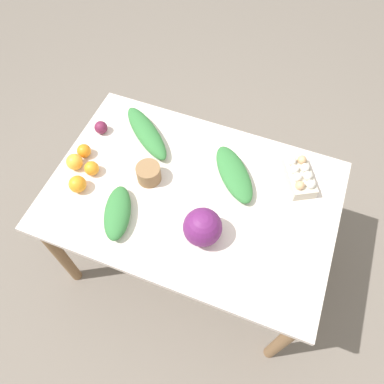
{
  "coord_description": "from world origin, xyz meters",
  "views": [
    {
      "loc": [
        0.33,
        -0.86,
        2.31
      ],
      "look_at": [
        0.0,
        0.0,
        0.79
      ],
      "focal_mm": 35.0,
      "sensor_mm": 36.0,
      "label": 1
    }
  ],
  "objects_px": {
    "greens_bunch_chard": "(118,213)",
    "orange_3": "(84,151)",
    "cabbage_purple": "(203,227)",
    "orange_1": "(92,168)",
    "orange_2": "(75,162)",
    "orange_0": "(78,184)",
    "egg_carton": "(299,176)",
    "beet_root": "(101,127)",
    "greens_bunch_kale": "(146,133)",
    "greens_bunch_beet_tops": "(234,174)",
    "paper_bag": "(149,173)"
  },
  "relations": [
    {
      "from": "paper_bag",
      "to": "orange_3",
      "type": "relative_size",
      "value": 1.69
    },
    {
      "from": "greens_bunch_beet_tops",
      "to": "orange_1",
      "type": "distance_m",
      "value": 0.7
    },
    {
      "from": "cabbage_purple",
      "to": "beet_root",
      "type": "bearing_deg",
      "value": 152.09
    },
    {
      "from": "greens_bunch_chard",
      "to": "cabbage_purple",
      "type": "bearing_deg",
      "value": 7.04
    },
    {
      "from": "greens_bunch_kale",
      "to": "orange_1",
      "type": "relative_size",
      "value": 5.51
    },
    {
      "from": "paper_bag",
      "to": "greens_bunch_chard",
      "type": "relative_size",
      "value": 0.42
    },
    {
      "from": "orange_1",
      "to": "paper_bag",
      "type": "bearing_deg",
      "value": 13.93
    },
    {
      "from": "orange_2",
      "to": "orange_3",
      "type": "bearing_deg",
      "value": 85.43
    },
    {
      "from": "greens_bunch_chard",
      "to": "beet_root",
      "type": "relative_size",
      "value": 4.12
    },
    {
      "from": "greens_bunch_beet_tops",
      "to": "orange_0",
      "type": "height_order",
      "value": "orange_0"
    },
    {
      "from": "paper_bag",
      "to": "beet_root",
      "type": "height_order",
      "value": "paper_bag"
    },
    {
      "from": "beet_root",
      "to": "orange_3",
      "type": "xyz_separation_m",
      "value": [
        -0.01,
        -0.17,
        0.0
      ]
    },
    {
      "from": "orange_2",
      "to": "greens_bunch_kale",
      "type": "bearing_deg",
      "value": 49.83
    },
    {
      "from": "cabbage_purple",
      "to": "orange_2",
      "type": "height_order",
      "value": "cabbage_purple"
    },
    {
      "from": "paper_bag",
      "to": "greens_bunch_kale",
      "type": "xyz_separation_m",
      "value": [
        -0.12,
        0.23,
        -0.01
      ]
    },
    {
      "from": "egg_carton",
      "to": "orange_3",
      "type": "bearing_deg",
      "value": 73.68
    },
    {
      "from": "greens_bunch_kale",
      "to": "orange_2",
      "type": "bearing_deg",
      "value": -130.17
    },
    {
      "from": "greens_bunch_chard",
      "to": "greens_bunch_beet_tops",
      "type": "bearing_deg",
      "value": 42.61
    },
    {
      "from": "orange_0",
      "to": "orange_3",
      "type": "relative_size",
      "value": 1.19
    },
    {
      "from": "greens_bunch_beet_tops",
      "to": "orange_1",
      "type": "relative_size",
      "value": 4.8
    },
    {
      "from": "egg_carton",
      "to": "orange_2",
      "type": "height_order",
      "value": "egg_carton"
    },
    {
      "from": "greens_bunch_beet_tops",
      "to": "orange_3",
      "type": "bearing_deg",
      "value": -169.45
    },
    {
      "from": "cabbage_purple",
      "to": "egg_carton",
      "type": "relative_size",
      "value": 0.69
    },
    {
      "from": "cabbage_purple",
      "to": "orange_1",
      "type": "xyz_separation_m",
      "value": [
        -0.62,
        0.13,
        -0.05
      ]
    },
    {
      "from": "greens_bunch_chard",
      "to": "orange_0",
      "type": "bearing_deg",
      "value": 164.82
    },
    {
      "from": "egg_carton",
      "to": "orange_2",
      "type": "bearing_deg",
      "value": 77.65
    },
    {
      "from": "paper_bag",
      "to": "orange_2",
      "type": "xyz_separation_m",
      "value": [
        -0.37,
        -0.07,
        -0.0
      ]
    },
    {
      "from": "cabbage_purple",
      "to": "paper_bag",
      "type": "relative_size",
      "value": 1.46
    },
    {
      "from": "paper_bag",
      "to": "orange_2",
      "type": "bearing_deg",
      "value": -169.81
    },
    {
      "from": "greens_bunch_chard",
      "to": "orange_3",
      "type": "height_order",
      "value": "greens_bunch_chard"
    },
    {
      "from": "orange_1",
      "to": "orange_2",
      "type": "relative_size",
      "value": 0.89
    },
    {
      "from": "egg_carton",
      "to": "greens_bunch_chard",
      "type": "xyz_separation_m",
      "value": [
        -0.73,
        -0.49,
        -0.0
      ]
    },
    {
      "from": "egg_carton",
      "to": "paper_bag",
      "type": "relative_size",
      "value": 2.11
    },
    {
      "from": "paper_bag",
      "to": "greens_bunch_kale",
      "type": "bearing_deg",
      "value": 117.24
    },
    {
      "from": "greens_bunch_chard",
      "to": "orange_2",
      "type": "bearing_deg",
      "value": 151.67
    },
    {
      "from": "orange_1",
      "to": "orange_3",
      "type": "height_order",
      "value": "orange_1"
    },
    {
      "from": "greens_bunch_chard",
      "to": "orange_3",
      "type": "xyz_separation_m",
      "value": [
        -0.32,
        0.26,
        -0.0
      ]
    },
    {
      "from": "cabbage_purple",
      "to": "beet_root",
      "type": "height_order",
      "value": "cabbage_purple"
    },
    {
      "from": "beet_root",
      "to": "orange_3",
      "type": "distance_m",
      "value": 0.17
    },
    {
      "from": "orange_2",
      "to": "beet_root",
      "type": "bearing_deg",
      "value": 87.27
    },
    {
      "from": "cabbage_purple",
      "to": "greens_bunch_kale",
      "type": "distance_m",
      "value": 0.63
    },
    {
      "from": "greens_bunch_kale",
      "to": "orange_0",
      "type": "relative_size",
      "value": 4.78
    },
    {
      "from": "cabbage_purple",
      "to": "orange_0",
      "type": "distance_m",
      "value": 0.64
    },
    {
      "from": "egg_carton",
      "to": "orange_1",
      "type": "height_order",
      "value": "egg_carton"
    },
    {
      "from": "egg_carton",
      "to": "greens_bunch_beet_tops",
      "type": "height_order",
      "value": "egg_carton"
    },
    {
      "from": "orange_1",
      "to": "beet_root",
      "type": "bearing_deg",
      "value": 108.5
    },
    {
      "from": "greens_bunch_kale",
      "to": "greens_bunch_chard",
      "type": "xyz_separation_m",
      "value": [
        0.07,
        -0.48,
        0.0
      ]
    },
    {
      "from": "paper_bag",
      "to": "orange_1",
      "type": "bearing_deg",
      "value": -166.07
    },
    {
      "from": "orange_1",
      "to": "orange_2",
      "type": "bearing_deg",
      "value": 178.94
    },
    {
      "from": "orange_1",
      "to": "orange_2",
      "type": "height_order",
      "value": "orange_2"
    }
  ]
}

